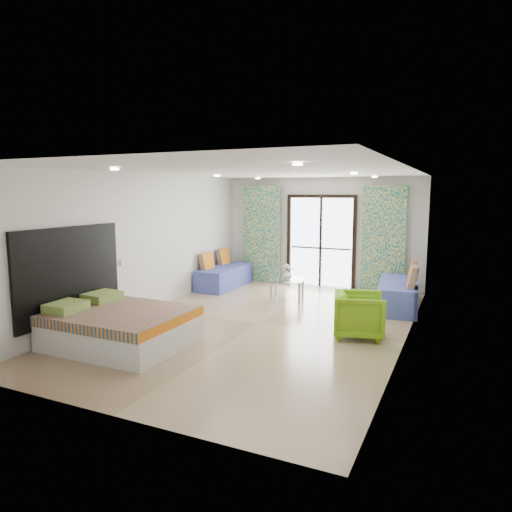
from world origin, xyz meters
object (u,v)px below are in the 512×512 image
at_px(bed, 120,327).
at_px(daybed_left, 224,276).
at_px(coffee_table, 287,281).
at_px(daybed_right, 399,294).
at_px(armchair, 359,313).

xyz_separation_m(bed, daybed_left, (-0.64, 4.48, -0.01)).
bearing_deg(daybed_left, coffee_table, -17.88).
distance_m(bed, daybed_left, 4.53).
height_order(daybed_left, daybed_right, daybed_right).
bearing_deg(daybed_right, armchair, -104.62).
bearing_deg(daybed_right, daybed_left, 169.96).
bearing_deg(armchair, bed, 106.33).
distance_m(bed, armchair, 3.80).
distance_m(bed, daybed_right, 5.50).
bearing_deg(armchair, daybed_left, 42.28).
relative_size(bed, coffee_table, 2.43).
height_order(daybed_right, armchair, daybed_right).
bearing_deg(bed, daybed_left, 98.12).
distance_m(daybed_right, coffee_table, 2.34).
bearing_deg(daybed_left, bed, -82.77).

